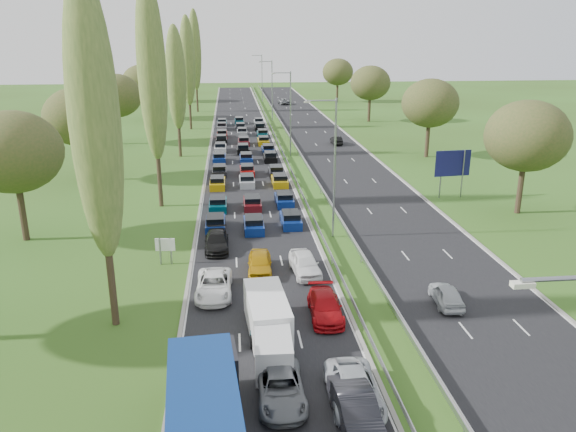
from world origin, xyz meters
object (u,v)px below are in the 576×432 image
white_van_rear (267,312)px  info_sign (165,247)px  near_car_3 (217,241)px  white_van_front (272,344)px  blue_lorry (205,412)px  near_car_2 (214,285)px  direction_sign (453,165)px

white_van_rear → info_sign: white_van_rear is taller
near_car_3 → white_van_front: size_ratio=0.98×
blue_lorry → info_sign: 21.54m
near_car_2 → white_van_rear: 6.01m
info_sign → direction_sign: (28.80, 15.76, 2.20)m
white_van_front → info_sign: (-7.14, 14.25, 0.36)m
white_van_front → direction_sign: bearing=55.9°
blue_lorry → direction_sign: size_ratio=1.88×
white_van_front → info_sign: info_sign is taller
near_car_3 → blue_lorry: size_ratio=0.49×
white_van_front → direction_sign: size_ratio=0.94×
near_car_2 → info_sign: bearing=124.4°
blue_lorry → white_van_rear: size_ratio=1.72×
white_van_rear → near_car_2: bearing=118.8°
white_van_front → white_van_rear: 3.38m
info_sign → direction_sign: 32.91m
white_van_rear → info_sign: 12.97m
near_car_3 → white_van_front: bearing=-79.7°
blue_lorry → white_van_front: blue_lorry is taller
near_car_2 → direction_sign: 33.15m
info_sign → white_van_front: bearing=-63.4°
near_car_2 → info_sign: info_sign is taller
near_car_3 → near_car_2: bearing=-90.8°
near_car_3 → info_sign: info_sign is taller
near_car_3 → direction_sign: size_ratio=0.92×
near_car_2 → near_car_3: bearing=91.1°
near_car_3 → direction_sign: (24.95, 13.05, 2.86)m
blue_lorry → near_car_2: bearing=85.7°
blue_lorry → direction_sign: (24.93, 36.94, 1.45)m
direction_sign → white_van_front: bearing=-125.8°
blue_lorry → white_van_rear: (3.20, 10.30, -0.95)m
white_van_rear → info_sign: size_ratio=2.70×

